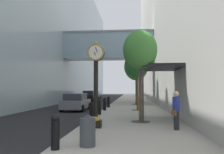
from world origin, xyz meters
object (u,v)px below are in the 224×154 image
(pedestrian_walking, at_px, (176,109))
(car_black_mid, at_px, (90,96))
(bollard_sixth, at_px, (108,102))
(street_tree_near, at_px, (140,51))
(trash_bin, at_px, (88,130))
(bollard_third, at_px, (92,111))
(street_tree_mid_near, at_px, (137,63))
(bollard_fifth, at_px, (105,104))
(car_grey_far, at_px, (76,102))
(street_tree_mid_far, at_px, (136,67))
(street_clock, at_px, (96,80))
(car_blue_near, at_px, (95,95))
(bollard_fourth, at_px, (99,107))
(bollard_nearest, at_px, (55,131))

(pedestrian_walking, bearing_deg, car_black_mid, 109.11)
(bollard_sixth, relative_size, street_tree_near, 0.21)
(street_tree_near, height_order, trash_bin, street_tree_near)
(bollard_third, distance_m, street_tree_mid_near, 8.34)
(bollard_fifth, height_order, car_grey_far, car_grey_far)
(trash_bin, bearing_deg, bollard_sixth, 93.38)
(bollard_third, bearing_deg, street_tree_mid_near, 67.91)
(bollard_sixth, relative_size, pedestrian_walking, 0.62)
(bollard_sixth, relative_size, car_black_mid, 0.26)
(bollard_sixth, xyz_separation_m, street_tree_mid_far, (2.84, 4.51, 3.91))
(street_clock, distance_m, street_tree_mid_near, 9.72)
(bollard_sixth, relative_size, street_tree_mid_near, 0.21)
(car_grey_far, bearing_deg, bollard_fifth, -21.71)
(street_tree_mid_near, bearing_deg, bollard_third, -112.09)
(car_blue_near, bearing_deg, bollard_third, -81.12)
(bollard_fourth, bearing_deg, bollard_nearest, -90.00)
(street_tree_mid_near, bearing_deg, trash_bin, -98.42)
(bollard_fifth, bearing_deg, bollard_sixth, 90.00)
(street_clock, height_order, street_tree_mid_far, street_tree_mid_far)
(pedestrian_walking, bearing_deg, car_blue_near, 105.73)
(trash_bin, height_order, car_grey_far, car_grey_far)
(street_clock, height_order, pedestrian_walking, street_clock)
(car_blue_near, bearing_deg, bollard_nearest, -82.71)
(bollard_fourth, bearing_deg, street_tree_mid_near, 53.06)
(bollard_fifth, height_order, street_tree_near, street_tree_near)
(bollard_third, xyz_separation_m, street_tree_mid_near, (2.84, 7.00, 3.52))
(street_tree_near, relative_size, street_tree_mid_far, 0.86)
(bollard_nearest, height_order, bollard_sixth, same)
(street_clock, height_order, bollard_nearest, street_clock)
(bollard_nearest, relative_size, car_blue_near, 0.24)
(street_tree_near, distance_m, pedestrian_walking, 4.28)
(bollard_third, bearing_deg, car_blue_near, 98.88)
(street_tree_mid_far, bearing_deg, car_black_mid, 131.23)
(bollard_fourth, bearing_deg, trash_bin, -84.26)
(bollard_fifth, bearing_deg, car_black_mid, 104.97)
(bollard_nearest, xyz_separation_m, car_blue_near, (-4.55, 35.58, 0.06))
(bollard_third, xyz_separation_m, bollard_fifth, (0.00, 6.44, 0.00))
(car_blue_near, relative_size, car_black_mid, 1.09)
(street_tree_near, height_order, car_black_mid, street_tree_near)
(pedestrian_walking, bearing_deg, street_clock, 174.87)
(bollard_nearest, xyz_separation_m, car_black_mid, (-4.22, 28.68, 0.10))
(street_tree_mid_near, xyz_separation_m, pedestrian_walking, (1.55, -9.63, -3.16))
(bollard_third, relative_size, bollard_fifth, 1.00)
(bollard_nearest, relative_size, street_tree_mid_near, 0.21)
(bollard_nearest, xyz_separation_m, street_tree_mid_near, (2.84, 13.45, 3.52))
(bollard_nearest, xyz_separation_m, pedestrian_walking, (4.39, 3.81, 0.36))
(street_clock, relative_size, trash_bin, 4.03)
(bollard_nearest, height_order, street_tree_mid_far, street_tree_mid_far)
(trash_bin, height_order, car_black_mid, car_black_mid)
(pedestrian_walking, xyz_separation_m, car_black_mid, (-8.62, 24.87, -0.26))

